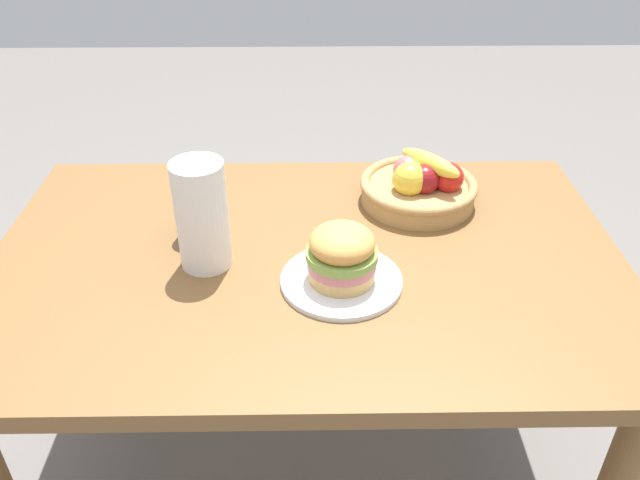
{
  "coord_description": "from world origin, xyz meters",
  "views": [
    {
      "loc": [
        0.01,
        -1.15,
        1.56
      ],
      "look_at": [
        0.03,
        -0.03,
        0.81
      ],
      "focal_mm": 35.81,
      "sensor_mm": 36.0,
      "label": 1
    }
  ],
  "objects_px": {
    "plate": "(341,280)",
    "paper_towel_roll": "(202,215)",
    "fruit_basket": "(419,185)",
    "sandwich": "(342,254)",
    "soda_can": "(191,211)"
  },
  "relations": [
    {
      "from": "plate",
      "to": "sandwich",
      "type": "distance_m",
      "value": 0.07
    },
    {
      "from": "plate",
      "to": "paper_towel_roll",
      "type": "height_order",
      "value": "paper_towel_roll"
    },
    {
      "from": "paper_towel_roll",
      "to": "sandwich",
      "type": "bearing_deg",
      "value": -14.88
    },
    {
      "from": "sandwich",
      "to": "fruit_basket",
      "type": "relative_size",
      "value": 0.51
    },
    {
      "from": "soda_can",
      "to": "paper_towel_roll",
      "type": "relative_size",
      "value": 0.53
    },
    {
      "from": "plate",
      "to": "paper_towel_roll",
      "type": "distance_m",
      "value": 0.32
    },
    {
      "from": "plate",
      "to": "sandwich",
      "type": "height_order",
      "value": "sandwich"
    },
    {
      "from": "sandwich",
      "to": "paper_towel_roll",
      "type": "distance_m",
      "value": 0.3
    },
    {
      "from": "fruit_basket",
      "to": "paper_towel_roll",
      "type": "relative_size",
      "value": 1.21
    },
    {
      "from": "soda_can",
      "to": "fruit_basket",
      "type": "distance_m",
      "value": 0.56
    },
    {
      "from": "sandwich",
      "to": "fruit_basket",
      "type": "distance_m",
      "value": 0.39
    },
    {
      "from": "sandwich",
      "to": "paper_towel_roll",
      "type": "bearing_deg",
      "value": 165.12
    },
    {
      "from": "fruit_basket",
      "to": "paper_towel_roll",
      "type": "bearing_deg",
      "value": -152.88
    },
    {
      "from": "soda_can",
      "to": "sandwich",
      "type": "bearing_deg",
      "value": -29.45
    },
    {
      "from": "soda_can",
      "to": "plate",
      "type": "bearing_deg",
      "value": -29.45
    }
  ]
}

